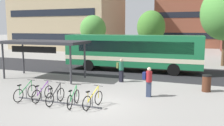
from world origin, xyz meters
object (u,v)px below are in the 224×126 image
transit_shelter (43,43)px  parked_bicycle_yellow_4 (93,100)px  commuter_olive_pack_1 (121,69)px  street_tree_2 (93,29)px  parked_bicycle_black_2 (55,96)px  street_tree_1 (151,27)px  parked_bicycle_green_0 (25,93)px  parked_bicycle_purple_1 (43,93)px  city_bus (131,51)px  commuter_navy_pack_2 (148,80)px  parked_bicycle_green_3 (73,98)px  trash_bin (207,83)px

transit_shelter → parked_bicycle_yellow_4: bearing=-40.2°
commuter_olive_pack_1 → street_tree_2: bearing=141.8°
parked_bicycle_black_2 → street_tree_1: size_ratio=0.29×
street_tree_2 → parked_bicycle_green_0: bearing=-76.4°
parked_bicycle_purple_1 → commuter_olive_pack_1: bearing=-21.7°
transit_shelter → commuter_olive_pack_1: bearing=5.5°
city_bus → street_tree_1: (-0.02, 8.29, 2.14)m
city_bus → parked_bicycle_purple_1: 10.65m
parked_bicycle_purple_1 → street_tree_1: size_ratio=0.29×
street_tree_1 → street_tree_2: bearing=-171.3°
parked_bicycle_purple_1 → parked_bicycle_yellow_4: bearing=-90.0°
parked_bicycle_yellow_4 → commuter_navy_pack_2: commuter_navy_pack_2 is taller
parked_bicycle_purple_1 → street_tree_2: bearing=18.2°
street_tree_2 → parked_bicycle_green_3: bearing=-67.8°
parked_bicycle_black_2 → street_tree_1: street_tree_1 is taller
parked_bicycle_green_3 → transit_shelter: (-5.46, 5.14, 2.31)m
parked_bicycle_black_2 → trash_bin: trash_bin is taller
trash_bin → street_tree_2: (-13.45, 12.51, 3.16)m
parked_bicycle_green_0 → parked_bicycle_yellow_4: bearing=-85.8°
city_bus → trash_bin: city_bus is taller
parked_bicycle_green_3 → commuter_navy_pack_2: 4.31m
parked_bicycle_black_2 → commuter_navy_pack_2: bearing=-56.0°
city_bus → commuter_olive_pack_1: bearing=94.4°
parked_bicycle_green_0 → parked_bicycle_black_2: 1.92m
transit_shelter → trash_bin: transit_shelter is taller
parked_bicycle_green_0 → parked_bicycle_purple_1: size_ratio=1.00×
city_bus → parked_bicycle_yellow_4: (1.13, -10.47, -1.39)m
parked_bicycle_purple_1 → commuter_olive_pack_1: size_ratio=1.03×
parked_bicycle_green_3 → city_bus: bearing=-9.2°
parked_bicycle_green_0 → parked_bicycle_black_2: bearing=-88.2°
parked_bicycle_yellow_4 → trash_bin: (5.17, 5.16, 0.13)m
city_bus → commuter_olive_pack_1: city_bus is taller
city_bus → transit_shelter: size_ratio=1.83×
parked_bicycle_purple_1 → commuter_navy_pack_2: size_ratio=1.02×
parked_bicycle_purple_1 → parked_bicycle_black_2: size_ratio=1.00×
city_bus → street_tree_1: 8.57m
commuter_olive_pack_1 → trash_bin: bearing=12.2°
parked_bicycle_purple_1 → parked_bicycle_green_3: 2.02m
transit_shelter → commuter_navy_pack_2: size_ratio=3.93×
commuter_olive_pack_1 → parked_bicycle_black_2: bearing=-85.5°
commuter_navy_pack_2 → street_tree_2: street_tree_2 is taller
parked_bicycle_green_0 → transit_shelter: (-2.49, 5.09, 2.31)m
parked_bicycle_black_2 → street_tree_2: street_tree_2 is taller
parked_bicycle_green_0 → commuter_olive_pack_1: size_ratio=1.03×
commuter_navy_pack_2 → commuter_olive_pack_1: bearing=132.6°
city_bus → parked_bicycle_green_3: city_bus is taller
parked_bicycle_black_2 → street_tree_2: 19.16m
commuter_olive_pack_1 → commuter_navy_pack_2: commuter_navy_pack_2 is taller
parked_bicycle_yellow_4 → commuter_olive_pack_1: commuter_olive_pack_1 is taller
parked_bicycle_green_0 → parked_bicycle_purple_1: bearing=-76.3°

